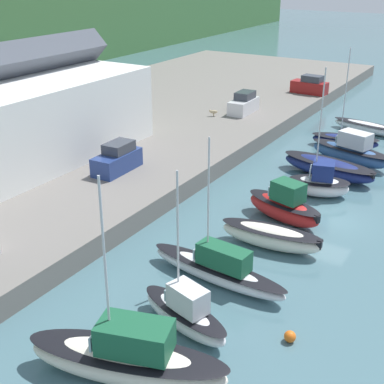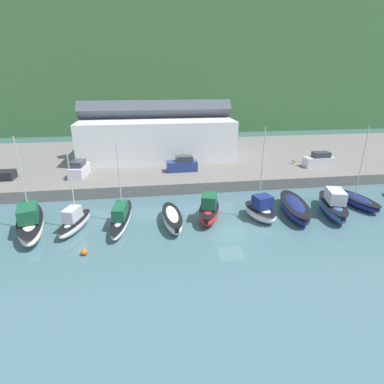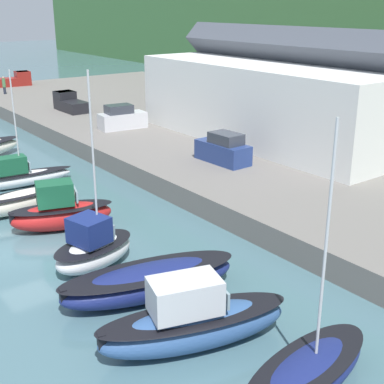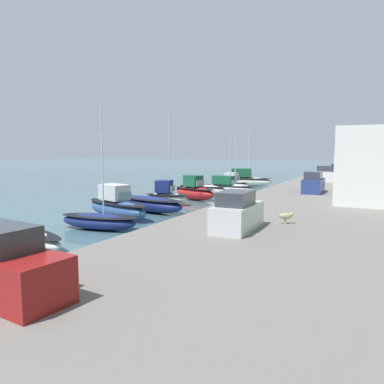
{
  "view_description": "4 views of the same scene",
  "coord_description": "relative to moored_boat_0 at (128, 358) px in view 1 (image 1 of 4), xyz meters",
  "views": [
    {
      "loc": [
        -32.23,
        -8.49,
        15.9
      ],
      "look_at": [
        -4.0,
        8.54,
        1.65
      ],
      "focal_mm": 50.0,
      "sensor_mm": 36.0,
      "label": 1
    },
    {
      "loc": [
        -7.46,
        -24.42,
        13.67
      ],
      "look_at": [
        -2.87,
        6.66,
        1.64
      ],
      "focal_mm": 28.0,
      "sensor_mm": 36.0,
      "label": 2
    },
    {
      "loc": [
        25.04,
        -7.97,
        12.08
      ],
      "look_at": [
        2.44,
        8.95,
        2.09
      ],
      "focal_mm": 50.0,
      "sensor_mm": 36.0,
      "label": 3
    },
    {
      "loc": [
        36.27,
        22.12,
        5.83
      ],
      "look_at": [
        4.69,
        5.78,
        1.72
      ],
      "focal_mm": 35.0,
      "sensor_mm": 36.0,
      "label": 4
    }
  ],
  "objects": [
    {
      "name": "parked_car_3",
      "position": [
        48.02,
        9.52,
        1.28
      ],
      "size": [
        2.13,
        4.33,
        2.16
      ],
      "rotation": [
        0.0,
        0.0,
        -0.08
      ],
      "color": "maroon",
      "rests_on": "quay_promenade"
    },
    {
      "name": "moored_boat_6",
      "position": [
        26.35,
        0.13,
        -0.27
      ],
      "size": [
        3.98,
        8.31,
        1.45
      ],
      "rotation": [
        0.0,
        0.0,
        -0.2
      ],
      "color": "navy",
      "rests_on": "ground_plane"
    },
    {
      "name": "dog_on_quay",
      "position": [
        33.06,
        14.36,
        0.82
      ],
      "size": [
        0.66,
        0.84,
        0.68
      ],
      "rotation": [
        0.0,
        0.0,
        0.52
      ],
      "color": "tan",
      "rests_on": "quay_promenade"
    },
    {
      "name": "moored_boat_0",
      "position": [
        0.0,
        0.0,
        0.0
      ],
      "size": [
        4.61,
        8.94,
        8.98
      ],
      "rotation": [
        0.0,
        0.0,
        0.29
      ],
      "color": "white",
      "rests_on": "ground_plane"
    },
    {
      "name": "moored_boat_1",
      "position": [
        4.0,
        -0.26,
        -0.17
      ],
      "size": [
        3.01,
        5.6,
        7.85
      ],
      "rotation": [
        0.0,
        0.0,
        -0.29
      ],
      "color": "silver",
      "rests_on": "ground_plane"
    },
    {
      "name": "parked_car_0",
      "position": [
        15.87,
        13.04,
        1.28
      ],
      "size": [
        4.26,
        1.93,
        2.16
      ],
      "rotation": [
        0.0,
        0.0,
        1.6
      ],
      "color": "navy",
      "rests_on": "quay_promenade"
    },
    {
      "name": "moored_boat_3",
      "position": [
        13.25,
        -0.59,
        -0.3
      ],
      "size": [
        2.17,
        6.41,
        1.39
      ],
      "rotation": [
        0.0,
        0.0,
        0.06
      ],
      "color": "white",
      "rests_on": "ground_plane"
    },
    {
      "name": "moored_boat_2",
      "position": [
        8.31,
        0.32,
        -0.24
      ],
      "size": [
        2.38,
        8.53,
        8.02
      ],
      "rotation": [
        0.0,
        0.0,
        -0.09
      ],
      "color": "silver",
      "rests_on": "ground_plane"
    },
    {
      "name": "moored_boat_7",
      "position": [
        30.32,
        -0.52,
        0.01
      ],
      "size": [
        4.11,
        7.68,
        2.85
      ],
      "rotation": [
        0.0,
        0.0,
        -0.28
      ],
      "color": "#33568E",
      "rests_on": "ground_plane"
    },
    {
      "name": "moored_boat_5",
      "position": [
        22.34,
        -0.5,
        -0.06
      ],
      "size": [
        3.38,
        4.86,
        9.37
      ],
      "rotation": [
        0.0,
        0.0,
        0.26
      ],
      "color": "silver",
      "rests_on": "ground_plane"
    },
    {
      "name": "quay_promenade",
      "position": [
        18.77,
        22.15,
        -0.34
      ],
      "size": [
        104.36,
        29.39,
        1.4
      ],
      "color": "slate",
      "rests_on": "ground_plane"
    },
    {
      "name": "moored_boat_4",
      "position": [
        17.1,
        0.13,
        0.0
      ],
      "size": [
        3.53,
        6.04,
        2.81
      ],
      "rotation": [
        0.0,
        0.0,
        -0.3
      ],
      "color": "red",
      "rests_on": "ground_plane"
    },
    {
      "name": "mooring_buoy_1",
      "position": [
        5.63,
        -4.85,
        -0.77
      ],
      "size": [
        0.55,
        0.55,
        0.55
      ],
      "color": "orange",
      "rests_on": "ground_plane"
    },
    {
      "name": "parked_car_2",
      "position": [
        35.94,
        12.36,
        1.28
      ],
      "size": [
        4.25,
        1.92,
        2.16
      ],
      "rotation": [
        0.0,
        0.0,
        1.6
      ],
      "color": "silver",
      "rests_on": "quay_promenade"
    },
    {
      "name": "moored_boat_8",
      "position": [
        34.42,
        1.12,
        -0.4
      ],
      "size": [
        2.97,
        6.35,
        9.05
      ],
      "rotation": [
        0.0,
        0.0,
        0.14
      ],
      "color": "navy",
      "rests_on": "ground_plane"
    },
    {
      "name": "ground_plane",
      "position": [
        18.77,
        -2.68,
        -1.04
      ],
      "size": [
        320.0,
        320.0,
        0.0
      ],
      "primitive_type": "plane",
      "color": "#476B75"
    },
    {
      "name": "moored_boat_9",
      "position": [
        40.06,
        0.52,
        -0.46
      ],
      "size": [
        3.28,
        7.49,
        1.08
      ],
      "rotation": [
        0.0,
        0.0,
        -0.23
      ],
      "color": "white",
      "rests_on": "ground_plane"
    }
  ]
}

